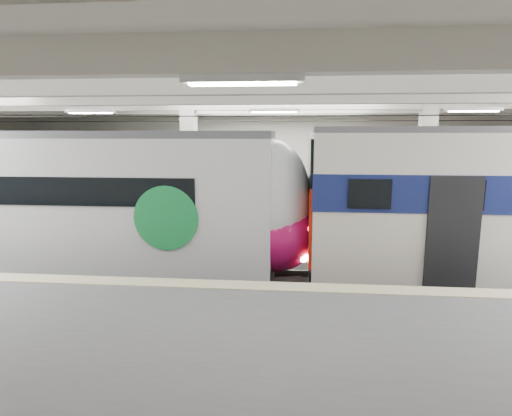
# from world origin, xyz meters

# --- Properties ---
(station_hall) EXTENTS (36.00, 24.00, 5.75)m
(station_hall) POSITION_xyz_m (0.00, -1.74, 3.24)
(station_hall) COLOR black
(station_hall) RESTS_ON ground
(modern_emu) EXTENTS (13.27, 2.74, 4.31)m
(modern_emu) POSITION_xyz_m (-4.75, -0.00, 2.12)
(modern_emu) COLOR silver
(modern_emu) RESTS_ON ground
(far_train) EXTENTS (12.98, 3.20, 4.15)m
(far_train) POSITION_xyz_m (-8.00, 5.50, 2.15)
(far_train) COLOR silver
(far_train) RESTS_ON ground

